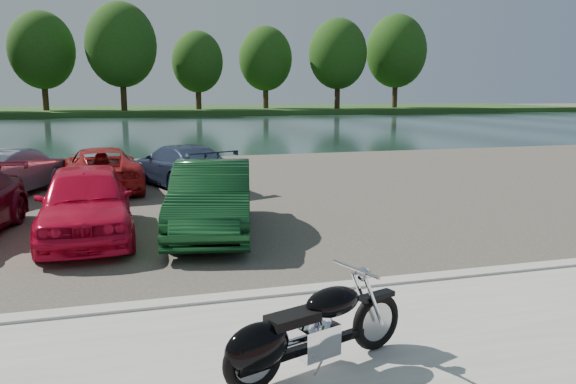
{
  "coord_description": "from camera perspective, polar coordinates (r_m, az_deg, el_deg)",
  "views": [
    {
      "loc": [
        -2.5,
        -5.65,
        3.07
      ],
      "look_at": [
        0.42,
        4.72,
        1.1
      ],
      "focal_mm": 35.0,
      "sensor_mm": 36.0,
      "label": 1
    }
  ],
  "objects": [
    {
      "name": "ground",
      "position": [
        6.9,
        7.62,
        -16.17
      ],
      "size": [
        200.0,
        200.0,
        0.0
      ],
      "primitive_type": "plane",
      "color": "#595447",
      "rests_on": "ground"
    },
    {
      "name": "kerb",
      "position": [
        8.59,
        2.28,
        -10.09
      ],
      "size": [
        60.0,
        0.3,
        0.14
      ],
      "primitive_type": "cube",
      "color": "#A7A59D",
      "rests_on": "ground"
    },
    {
      "name": "parking_lot",
      "position": [
        17.11,
        -7.06,
        0.02
      ],
      "size": [
        60.0,
        18.0,
        0.04
      ],
      "primitive_type": "cube",
      "color": "#423F36",
      "rests_on": "ground"
    },
    {
      "name": "river",
      "position": [
        45.82,
        -12.63,
        6.29
      ],
      "size": [
        120.0,
        40.0,
        0.0
      ],
      "primitive_type": "cube",
      "color": "#1B312C",
      "rests_on": "ground"
    },
    {
      "name": "far_bank",
      "position": [
        77.74,
        -14.01,
        8.03
      ],
      "size": [
        120.0,
        24.0,
        0.6
      ],
      "primitive_type": "cube",
      "color": "#214418",
      "rests_on": "ground"
    },
    {
      "name": "far_trees",
      "position": [
        71.9,
        -10.52,
        13.73
      ],
      "size": [
        70.25,
        10.68,
        12.52
      ],
      "color": "#342413",
      "rests_on": "far_bank"
    },
    {
      "name": "motorcycle",
      "position": [
        6.05,
        1.48,
        -14.15
      ],
      "size": [
        2.25,
        1.05,
        1.05
      ],
      "rotation": [
        0.0,
        0.0,
        0.33
      ],
      "color": "black",
      "rests_on": "promenade"
    },
    {
      "name": "car_4",
      "position": [
        12.22,
        -19.85,
        -0.95
      ],
      "size": [
        1.96,
        4.54,
        1.53
      ],
      "primitive_type": "imported",
      "rotation": [
        0.0,
        0.0,
        0.04
      ],
      "color": "red",
      "rests_on": "parking_lot"
    },
    {
      "name": "car_5",
      "position": [
        12.0,
        -7.72,
        -0.65
      ],
      "size": [
        2.48,
        4.82,
        1.51
      ],
      "primitive_type": "imported",
      "rotation": [
        0.0,
        0.0,
        -0.2
      ],
      "color": "#103D1B",
      "rests_on": "parking_lot"
    },
    {
      "name": "car_9",
      "position": [
        18.2,
        -26.28,
        1.91
      ],
      "size": [
        2.88,
        4.43,
        1.38
      ],
      "primitive_type": "imported",
      "rotation": [
        0.0,
        0.0,
        2.77
      ],
      "color": "slate",
      "rests_on": "parking_lot"
    },
    {
      "name": "car_10",
      "position": [
        18.08,
        -18.42,
        2.29
      ],
      "size": [
        2.58,
        4.89,
        1.31
      ],
      "primitive_type": "imported",
      "rotation": [
        0.0,
        0.0,
        3.23
      ],
      "color": "#AD1C1E",
      "rests_on": "parking_lot"
    },
    {
      "name": "car_11",
      "position": [
        18.2,
        -10.95,
        2.72
      ],
      "size": [
        3.39,
        4.96,
        1.33
      ],
      "primitive_type": "imported",
      "rotation": [
        0.0,
        0.0,
        3.51
      ],
      "color": "navy",
      "rests_on": "parking_lot"
    }
  ]
}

